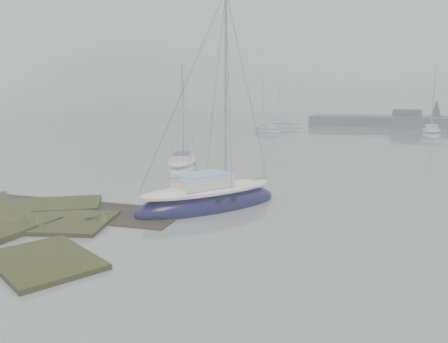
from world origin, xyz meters
TOP-DOWN VIEW (x-y plane):
  - ground at (0.00, 30.00)m, footprint 160.00×160.00m
  - sailboat_main at (2.29, 7.12)m, footprint 5.68×7.04m
  - sailboat_white at (-3.13, 14.91)m, footprint 3.36×5.45m
  - sailboat_far_a at (-6.42, 43.68)m, footprint 4.92×4.14m
  - sailboat_far_b at (12.68, 45.38)m, footprint 2.12×6.17m
  - sailboat_far_c at (-6.49, 52.42)m, footprint 5.63×2.40m

SIDE VIEW (x-z plane):
  - ground at x=0.00m, z-range 0.00..0.00m
  - sailboat_far_a at x=-6.42m, z-range -3.24..3.67m
  - sailboat_white at x=-3.13m, z-range -3.43..3.89m
  - sailboat_far_c at x=-6.49m, z-range -3.62..4.09m
  - sailboat_far_b at x=12.68m, z-range -4.06..4.60m
  - sailboat_main at x=2.29m, z-range -4.58..5.19m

